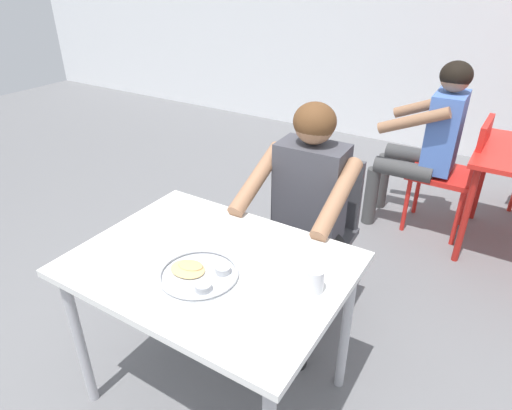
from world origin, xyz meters
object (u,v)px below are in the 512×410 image
at_px(drinking_cup, 315,280).
at_px(chair_red_left, 457,168).
at_px(table_foreground, 212,278).
at_px(thali_tray, 199,274).
at_px(diner_foreground, 302,204).
at_px(patron_background, 430,133).
at_px(chair_foreground, 317,223).

height_order(drinking_cup, chair_red_left, chair_red_left).
xyz_separation_m(table_foreground, thali_tray, (0.02, -0.10, 0.09)).
relative_size(diner_foreground, patron_background, 0.99).
height_order(chair_foreground, diner_foreground, diner_foreground).
bearing_deg(table_foreground, chair_foreground, 85.17).
xyz_separation_m(drinking_cup, chair_red_left, (0.17, 2.00, -0.29)).
relative_size(chair_foreground, diner_foreground, 0.71).
xyz_separation_m(chair_foreground, chair_red_left, (0.52, 1.19, 0.00)).
height_order(table_foreground, drinking_cup, drinking_cup).
height_order(drinking_cup, chair_foreground, chair_foreground).
relative_size(table_foreground, patron_background, 0.86).
xyz_separation_m(thali_tray, chair_red_left, (0.57, 2.15, -0.25)).
bearing_deg(table_foreground, chair_red_left, 73.91).
distance_m(chair_red_left, patron_background, 0.31).
relative_size(table_foreground, diner_foreground, 0.87).
bearing_deg(drinking_cup, patron_background, 91.35).
height_order(thali_tray, diner_foreground, diner_foreground).
xyz_separation_m(thali_tray, diner_foreground, (0.06, 0.74, -0.03)).
relative_size(diner_foreground, chair_red_left, 1.39).
height_order(thali_tray, drinking_cup, drinking_cup).
distance_m(chair_foreground, diner_foreground, 0.32).
bearing_deg(patron_background, diner_foreground, -101.86).
xyz_separation_m(chair_foreground, patron_background, (0.30, 1.17, 0.23)).
height_order(table_foreground, patron_background, patron_background).
distance_m(diner_foreground, patron_background, 1.42).
height_order(table_foreground, chair_red_left, chair_red_left).
distance_m(drinking_cup, patron_background, 1.98).
height_order(table_foreground, thali_tray, thali_tray).
relative_size(thali_tray, diner_foreground, 0.25).
distance_m(thali_tray, patron_background, 2.16).
bearing_deg(chair_red_left, chair_foreground, -113.60).
height_order(drinking_cup, patron_background, patron_background).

